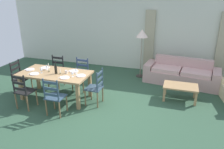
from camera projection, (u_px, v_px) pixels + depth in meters
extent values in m
cube|color=#2E4F39|center=(97.00, 107.00, 5.62)|extent=(9.60, 9.60, 0.02)
cube|color=beige|center=(129.00, 33.00, 8.07)|extent=(9.60, 0.16, 2.70)
cube|color=tan|center=(149.00, 42.00, 7.81)|extent=(0.35, 0.08, 2.20)
cube|color=tan|center=(222.00, 46.00, 7.13)|extent=(0.35, 0.08, 2.20)
cube|color=#AB8356|center=(55.00, 74.00, 5.84)|extent=(1.90, 0.96, 0.05)
cube|color=#AB8356|center=(21.00, 88.00, 5.88)|extent=(0.08, 0.08, 0.70)
cube|color=#AB8356|center=(78.00, 96.00, 5.40)|extent=(0.08, 0.08, 0.70)
cube|color=#AB8356|center=(38.00, 78.00, 6.55)|extent=(0.08, 0.08, 0.70)
cube|color=#AB8356|center=(90.00, 85.00, 6.07)|extent=(0.08, 0.08, 0.70)
cube|color=black|center=(25.00, 91.00, 5.46)|extent=(0.45, 0.43, 0.03)
cylinder|color=olive|center=(26.00, 95.00, 5.75)|extent=(0.04, 0.04, 0.43)
cylinder|color=olive|center=(37.00, 98.00, 5.63)|extent=(0.04, 0.04, 0.43)
cylinder|color=olive|center=(16.00, 101.00, 5.46)|extent=(0.04, 0.04, 0.43)
cylinder|color=olive|center=(28.00, 104.00, 5.33)|extent=(0.04, 0.04, 0.43)
cylinder|color=black|center=(13.00, 83.00, 5.28)|extent=(0.04, 0.04, 0.50)
cylinder|color=black|center=(25.00, 85.00, 5.16)|extent=(0.04, 0.04, 0.50)
cube|color=black|center=(20.00, 89.00, 5.27)|extent=(0.38, 0.05, 0.06)
cube|color=black|center=(19.00, 83.00, 5.21)|extent=(0.38, 0.05, 0.06)
cube|color=black|center=(18.00, 78.00, 5.16)|extent=(0.38, 0.05, 0.06)
cube|color=#2F465A|center=(56.00, 97.00, 5.17)|extent=(0.42, 0.40, 0.03)
cylinder|color=olive|center=(54.00, 101.00, 5.45)|extent=(0.04, 0.04, 0.43)
cylinder|color=olive|center=(67.00, 103.00, 5.35)|extent=(0.04, 0.04, 0.43)
cylinder|color=olive|center=(46.00, 108.00, 5.15)|extent=(0.04, 0.04, 0.43)
cylinder|color=olive|center=(60.00, 110.00, 5.05)|extent=(0.04, 0.04, 0.43)
cylinder|color=#2F465A|center=(44.00, 89.00, 4.97)|extent=(0.04, 0.04, 0.50)
cylinder|color=#2F465A|center=(58.00, 91.00, 4.87)|extent=(0.04, 0.04, 0.50)
cube|color=#2F465A|center=(51.00, 95.00, 4.97)|extent=(0.38, 0.02, 0.06)
cube|color=#2F465A|center=(51.00, 89.00, 4.92)|extent=(0.38, 0.02, 0.06)
cube|color=#2F465A|center=(50.00, 83.00, 4.86)|extent=(0.38, 0.02, 0.06)
cube|color=black|center=(56.00, 73.00, 6.67)|extent=(0.43, 0.41, 0.03)
cylinder|color=olive|center=(59.00, 83.00, 6.55)|extent=(0.04, 0.04, 0.43)
cylinder|color=olive|center=(48.00, 81.00, 6.66)|extent=(0.04, 0.04, 0.43)
cylinder|color=olive|center=(64.00, 79.00, 6.86)|extent=(0.04, 0.04, 0.43)
cylinder|color=olive|center=(54.00, 77.00, 6.96)|extent=(0.04, 0.04, 0.43)
cylinder|color=black|center=(63.00, 64.00, 6.68)|extent=(0.04, 0.04, 0.50)
cylinder|color=black|center=(53.00, 63.00, 6.78)|extent=(0.04, 0.04, 0.50)
cube|color=black|center=(58.00, 67.00, 6.78)|extent=(0.38, 0.03, 0.06)
cube|color=black|center=(58.00, 63.00, 6.72)|extent=(0.38, 0.03, 0.06)
cube|color=black|center=(57.00, 58.00, 6.67)|extent=(0.38, 0.03, 0.06)
cube|color=navy|center=(80.00, 76.00, 6.43)|extent=(0.44, 0.42, 0.03)
cylinder|color=olive|center=(83.00, 86.00, 6.31)|extent=(0.04, 0.04, 0.43)
cylinder|color=olive|center=(72.00, 84.00, 6.43)|extent=(0.04, 0.04, 0.43)
cylinder|color=olive|center=(89.00, 82.00, 6.61)|extent=(0.04, 0.04, 0.43)
cylinder|color=olive|center=(78.00, 80.00, 6.72)|extent=(0.04, 0.04, 0.43)
cylinder|color=navy|center=(88.00, 67.00, 6.43)|extent=(0.04, 0.04, 0.50)
cylinder|color=navy|center=(77.00, 65.00, 6.55)|extent=(0.04, 0.04, 0.50)
cube|color=navy|center=(83.00, 70.00, 6.53)|extent=(0.38, 0.04, 0.06)
cube|color=navy|center=(82.00, 65.00, 6.48)|extent=(0.38, 0.04, 0.06)
cube|color=navy|center=(82.00, 60.00, 6.43)|extent=(0.38, 0.04, 0.06)
cube|color=black|center=(22.00, 78.00, 6.26)|extent=(0.42, 0.44, 0.03)
cylinder|color=olive|center=(32.00, 84.00, 6.46)|extent=(0.04, 0.04, 0.43)
cylinder|color=olive|center=(24.00, 89.00, 6.14)|extent=(0.04, 0.04, 0.43)
cylinder|color=olive|center=(22.00, 83.00, 6.54)|extent=(0.04, 0.04, 0.43)
cylinder|color=olive|center=(14.00, 88.00, 6.22)|extent=(0.04, 0.04, 0.43)
cylinder|color=black|center=(19.00, 67.00, 6.36)|extent=(0.04, 0.04, 0.50)
cylinder|color=black|center=(11.00, 71.00, 6.04)|extent=(0.04, 0.04, 0.50)
cube|color=black|center=(16.00, 74.00, 6.25)|extent=(0.04, 0.38, 0.06)
cube|color=black|center=(15.00, 69.00, 6.19)|extent=(0.04, 0.38, 0.06)
cube|color=black|center=(14.00, 64.00, 6.14)|extent=(0.04, 0.38, 0.06)
cube|color=#314555|center=(94.00, 88.00, 5.63)|extent=(0.41, 0.43, 0.03)
cylinder|color=olive|center=(85.00, 98.00, 5.61)|extent=(0.04, 0.04, 0.43)
cylinder|color=olive|center=(91.00, 92.00, 5.93)|extent=(0.04, 0.04, 0.43)
cylinder|color=olive|center=(97.00, 100.00, 5.51)|extent=(0.04, 0.04, 0.43)
cylinder|color=olive|center=(103.00, 94.00, 5.82)|extent=(0.04, 0.04, 0.43)
cylinder|color=#314555|center=(97.00, 82.00, 5.33)|extent=(0.04, 0.04, 0.50)
cylinder|color=#314555|center=(102.00, 77.00, 5.65)|extent=(0.04, 0.04, 0.50)
cube|color=#314555|center=(100.00, 84.00, 5.53)|extent=(0.03, 0.38, 0.06)
cube|color=#314555|center=(100.00, 79.00, 5.48)|extent=(0.03, 0.38, 0.06)
cube|color=#314555|center=(100.00, 73.00, 5.43)|extent=(0.03, 0.38, 0.06)
cylinder|color=white|center=(35.00, 74.00, 5.73)|extent=(0.24, 0.24, 0.02)
cube|color=silver|center=(30.00, 73.00, 5.78)|extent=(0.02, 0.17, 0.01)
cylinder|color=white|center=(65.00, 78.00, 5.48)|extent=(0.24, 0.24, 0.02)
cube|color=silver|center=(60.00, 77.00, 5.52)|extent=(0.02, 0.17, 0.01)
cylinder|color=white|center=(45.00, 68.00, 6.18)|extent=(0.24, 0.24, 0.02)
cube|color=silver|center=(41.00, 67.00, 6.22)|extent=(0.02, 0.17, 0.01)
cylinder|color=white|center=(74.00, 71.00, 5.92)|extent=(0.24, 0.24, 0.02)
cube|color=silver|center=(69.00, 71.00, 5.97)|extent=(0.02, 0.17, 0.01)
cylinder|color=white|center=(30.00, 69.00, 6.05)|extent=(0.24, 0.24, 0.02)
cube|color=silver|center=(26.00, 69.00, 6.09)|extent=(0.02, 0.17, 0.01)
cylinder|color=white|center=(81.00, 76.00, 5.61)|extent=(0.24, 0.24, 0.02)
cube|color=silver|center=(76.00, 75.00, 5.65)|extent=(0.03, 0.17, 0.01)
cylinder|color=black|center=(56.00, 70.00, 5.73)|extent=(0.07, 0.07, 0.22)
cylinder|color=black|center=(55.00, 64.00, 5.67)|extent=(0.02, 0.02, 0.08)
cylinder|color=black|center=(55.00, 63.00, 5.65)|extent=(0.03, 0.03, 0.02)
cylinder|color=white|center=(42.00, 73.00, 5.81)|extent=(0.06, 0.06, 0.01)
cylinder|color=white|center=(41.00, 72.00, 5.80)|extent=(0.01, 0.01, 0.07)
cone|color=white|center=(41.00, 69.00, 5.77)|extent=(0.06, 0.06, 0.08)
cylinder|color=white|center=(73.00, 77.00, 5.55)|extent=(0.06, 0.06, 0.01)
cylinder|color=white|center=(73.00, 75.00, 5.54)|extent=(0.01, 0.01, 0.07)
cone|color=white|center=(72.00, 73.00, 5.51)|extent=(0.06, 0.06, 0.08)
cylinder|color=white|center=(47.00, 70.00, 6.04)|extent=(0.06, 0.06, 0.01)
cylinder|color=white|center=(47.00, 68.00, 6.03)|extent=(0.01, 0.01, 0.07)
cone|color=white|center=(47.00, 66.00, 6.00)|extent=(0.06, 0.06, 0.08)
cylinder|color=white|center=(76.00, 73.00, 5.78)|extent=(0.06, 0.06, 0.01)
cylinder|color=white|center=(76.00, 72.00, 5.77)|extent=(0.01, 0.01, 0.07)
cone|color=white|center=(76.00, 69.00, 5.74)|extent=(0.06, 0.06, 0.08)
cylinder|color=beige|center=(66.00, 72.00, 5.76)|extent=(0.07, 0.07, 0.09)
cylinder|color=#998C66|center=(49.00, 71.00, 5.89)|extent=(0.05, 0.05, 0.04)
cylinder|color=white|center=(49.00, 67.00, 5.85)|extent=(0.02, 0.02, 0.21)
cylinder|color=#998C66|center=(60.00, 73.00, 5.73)|extent=(0.05, 0.05, 0.04)
cylinder|color=white|center=(60.00, 71.00, 5.71)|extent=(0.02, 0.02, 0.11)
cube|color=#C09691|center=(180.00, 78.00, 6.96)|extent=(1.89, 1.02, 0.40)
cube|color=#C09691|center=(183.00, 69.00, 7.14)|extent=(1.81, 0.43, 0.80)
cube|color=#C09691|center=(216.00, 80.00, 6.53)|extent=(0.34, 0.82, 0.58)
cube|color=#C09691|center=(150.00, 71.00, 7.33)|extent=(0.34, 0.82, 0.58)
cube|color=#D7A8A2|center=(196.00, 73.00, 6.65)|extent=(0.93, 0.74, 0.12)
cube|color=#D7A8A2|center=(167.00, 69.00, 7.00)|extent=(0.93, 0.74, 0.12)
cube|color=#AB8356|center=(181.00, 86.00, 5.86)|extent=(0.90, 0.56, 0.04)
cube|color=#AB8356|center=(164.00, 95.00, 5.85)|extent=(0.06, 0.06, 0.38)
cube|color=#AB8356|center=(196.00, 99.00, 5.62)|extent=(0.06, 0.06, 0.38)
cube|color=#AB8356|center=(166.00, 88.00, 6.26)|extent=(0.06, 0.06, 0.38)
cube|color=#AB8356|center=(195.00, 92.00, 6.03)|extent=(0.06, 0.06, 0.38)
cylinder|color=#332D28|center=(140.00, 76.00, 7.63)|extent=(0.28, 0.28, 0.03)
cylinder|color=gray|center=(141.00, 57.00, 7.38)|extent=(0.03, 0.03, 1.35)
cone|color=beige|center=(142.00, 33.00, 7.09)|extent=(0.40, 0.40, 0.26)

